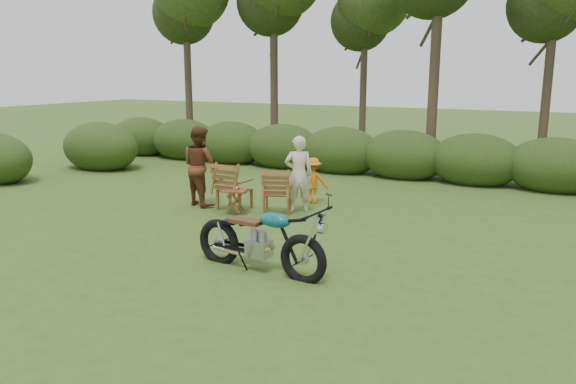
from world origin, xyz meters
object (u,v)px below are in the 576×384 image
at_px(lawn_chair_left, 235,209).
at_px(adult_b, 201,205).
at_px(motorcycle, 259,270).
at_px(cup, 236,188).
at_px(lawn_chair_right, 277,212).
at_px(side_table, 235,202).
at_px(adult_a, 298,212).
at_px(child, 313,203).

relative_size(lawn_chair_left, adult_b, 0.58).
bearing_deg(adult_b, motorcycle, 156.46).
bearing_deg(adult_b, cup, -178.06).
relative_size(cup, adult_b, 0.06).
distance_m(lawn_chair_right, cup, 1.09).
distance_m(motorcycle, lawn_chair_left, 4.03).
height_order(lawn_chair_right, lawn_chair_left, lawn_chair_left).
distance_m(side_table, cup, 0.32).
bearing_deg(side_table, adult_b, 162.77).
xyz_separation_m(lawn_chair_right, adult_a, (0.40, 0.24, 0.00)).
bearing_deg(side_table, motorcycle, -51.07).
relative_size(lawn_chair_left, side_table, 1.99).
height_order(cup, adult_b, adult_b).
bearing_deg(side_table, lawn_chair_left, 123.88).
xyz_separation_m(lawn_chair_right, child, (0.34, 1.12, 0.00)).
relative_size(adult_a, adult_b, 0.92).
height_order(cup, adult_a, adult_a).
xyz_separation_m(motorcycle, adult_b, (-3.42, 3.15, 0.00)).
bearing_deg(adult_a, lawn_chair_right, 4.36).
xyz_separation_m(cup, adult_b, (-1.20, 0.37, -0.58)).
height_order(cup, child, cup).
relative_size(lawn_chair_right, child, 0.91).
bearing_deg(lawn_chair_right, lawn_chair_left, -9.78).
relative_size(motorcycle, lawn_chair_right, 2.29).
distance_m(lawn_chair_right, child, 1.17).
bearing_deg(adult_a, motorcycle, 80.28).
height_order(lawn_chair_right, side_table, side_table).
relative_size(cup, adult_a, 0.07).
xyz_separation_m(side_table, child, (1.07, 1.71, -0.27)).
distance_m(cup, adult_a, 1.50).
relative_size(side_table, cup, 4.91).
height_order(adult_a, adult_b, adult_b).
bearing_deg(adult_b, lawn_chair_left, -160.21).
bearing_deg(child, cup, 44.80).
xyz_separation_m(cup, adult_a, (1.10, 0.84, -0.58)).
bearing_deg(adult_a, adult_b, -15.49).
relative_size(adult_a, child, 1.56).
distance_m(adult_b, child, 2.61).
distance_m(adult_a, child, 0.88).
relative_size(lawn_chair_left, cup, 9.76).
height_order(motorcycle, side_table, motorcycle).
distance_m(motorcycle, lawn_chair_right, 3.70).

